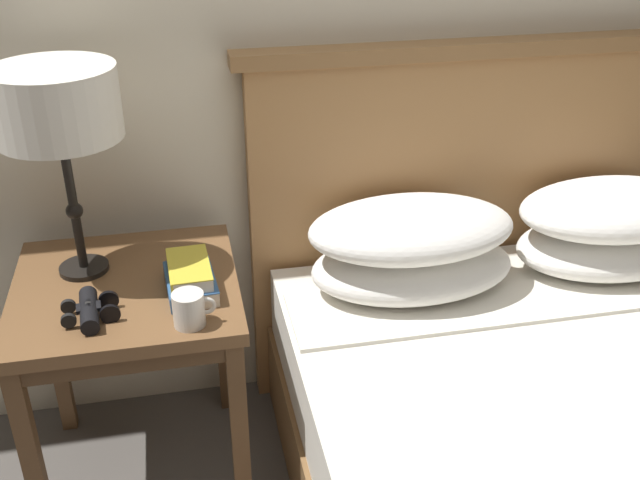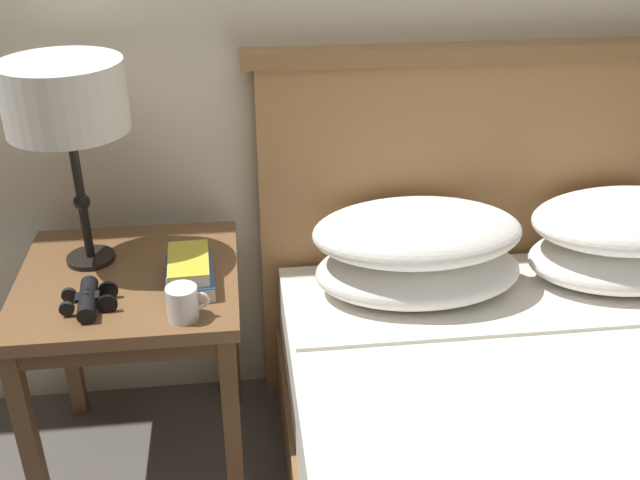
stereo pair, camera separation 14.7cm
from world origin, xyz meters
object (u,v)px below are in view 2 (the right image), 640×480
book_on_nightstand (189,278)px  binoculars_pair (89,299)px  table_lamp (65,101)px  bed (584,458)px  coffee_mug (183,303)px  nightstand (132,303)px  book_stacked_on_top (188,264)px

book_on_nightstand → binoculars_pair: binoculars_pair is taller
table_lamp → book_on_nightstand: 0.54m
binoculars_pair → book_on_nightstand: bearing=17.2°
bed → coffee_mug: bearing=167.0°
bed → table_lamp: size_ratio=3.24×
nightstand → book_on_nightstand: book_on_nightstand is taller
table_lamp → book_on_nightstand: table_lamp is taller
book_on_nightstand → coffee_mug: coffee_mug is taller
bed → coffee_mug: bed is taller
coffee_mug → table_lamp: bearing=130.2°
table_lamp → book_stacked_on_top: table_lamp is taller
book_on_nightstand → binoculars_pair: 0.25m
book_on_nightstand → binoculars_pair: (-0.24, -0.08, 0.00)m
book_stacked_on_top → binoculars_pair: size_ratio=1.19×
nightstand → coffee_mug: coffee_mug is taller
book_stacked_on_top → bed: bearing=-21.6°
bed → binoculars_pair: bearing=166.0°
nightstand → binoculars_pair: size_ratio=4.05×
table_lamp → binoculars_pair: bearing=-82.5°
bed → book_stacked_on_top: size_ratio=9.26×
book_stacked_on_top → binoculars_pair: bearing=-161.6°
bed → coffee_mug: 1.07m
binoculars_pair → table_lamp: bearing=97.5°
bed → book_on_nightstand: bearing=158.7°
bed → book_stacked_on_top: (-0.96, 0.38, 0.41)m
bed → table_lamp: 1.57m
bed → book_stacked_on_top: bed is taller
bed → coffee_mug: size_ratio=17.33×
nightstand → table_lamp: bearing=138.9°
book_on_nightstand → table_lamp: bearing=149.1°
book_on_nightstand → binoculars_pair: bearing=-162.8°
nightstand → bed: (1.13, -0.45, -0.26)m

